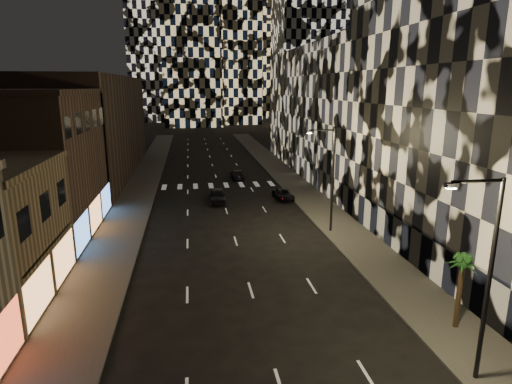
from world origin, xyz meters
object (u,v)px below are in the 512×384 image
object	(u,v)px
streetlight_near	(485,268)
car_dark_midlane	(218,196)
car_dark_oncoming	(238,174)
streetlight_far	(330,173)
palm_tree	(462,267)
car_dark_rightlane	(283,195)

from	to	relation	value
streetlight_near	car_dark_midlane	distance (m)	33.21
car_dark_oncoming	streetlight_far	bearing A→B (deg)	104.00
streetlight_near	palm_tree	world-z (taller)	streetlight_near
streetlight_far	car_dark_rightlane	xyz separation A→B (m)	(-1.49, 11.71, -4.80)
streetlight_near	streetlight_far	xyz separation A→B (m)	(0.00, 20.00, 0.00)
car_dark_midlane	car_dark_oncoming	distance (m)	12.75
streetlight_near	palm_tree	distance (m)	4.69
palm_tree	car_dark_midlane	bearing A→B (deg)	111.41
car_dark_midlane	palm_tree	distance (m)	29.88
streetlight_far	car_dark_oncoming	world-z (taller)	streetlight_far
car_dark_midlane	palm_tree	size ratio (longest dim) A/B	1.08
streetlight_near	streetlight_far	size ratio (longest dim) A/B	1.00
car_dark_oncoming	palm_tree	distance (m)	40.69
car_dark_rightlane	car_dark_midlane	bearing A→B (deg)	177.41
streetlight_far	car_dark_rightlane	distance (m)	12.74
streetlight_far	car_dark_midlane	size ratio (longest dim) A/B	2.03
palm_tree	streetlight_far	bearing A→B (deg)	96.49
car_dark_midlane	palm_tree	bearing A→B (deg)	-65.90
car_dark_rightlane	streetlight_near	bearing A→B (deg)	-90.54
car_dark_oncoming	car_dark_rightlane	xyz separation A→B (m)	(3.93, -12.14, -0.07)
streetlight_near	palm_tree	bearing A→B (deg)	65.02
car_dark_midlane	car_dark_oncoming	bearing A→B (deg)	76.24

